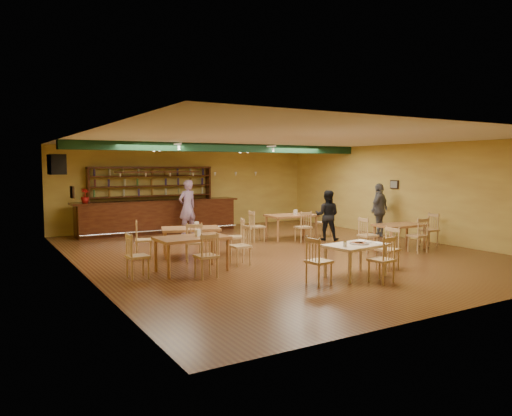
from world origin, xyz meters
TOP-DOWN VIEW (x-y plane):
  - floor at (0.00, 0.00)m, footprint 12.00×12.00m
  - ceiling_beam at (0.00, 2.80)m, footprint 10.00×0.30m
  - track_rail_left at (-1.80, 3.40)m, footprint 0.05×2.50m
  - track_rail_right at (1.40, 3.40)m, footprint 0.05×2.50m
  - ac_unit at (-4.80, 4.20)m, footprint 0.34×0.70m
  - picture_left at (-4.97, 1.00)m, footprint 0.04×0.34m
  - picture_right at (4.97, 0.50)m, footprint 0.04×0.34m
  - bar_counter at (-1.46, 5.15)m, footprint 5.73×0.85m
  - back_bar_hutch at (-1.46, 5.78)m, footprint 4.43×0.40m
  - poinsettia at (-3.88, 5.15)m, footprint 0.33×0.33m
  - dining_table_a at (-2.19, 0.59)m, footprint 1.66×1.28m
  - dining_table_b at (1.72, 1.71)m, footprint 1.61×1.04m
  - dining_table_c at (-2.88, -1.11)m, footprint 1.55×0.95m
  - dining_table_d at (3.26, -1.36)m, footprint 1.42×0.89m
  - near_table at (-0.13, -3.32)m, footprint 1.38×0.99m
  - pizza_tray at (-0.04, -3.32)m, footprint 0.49×0.49m
  - parmesan_shaker at (-0.54, -3.45)m, footprint 0.08×0.08m
  - napkin_stack at (0.18, -3.13)m, footprint 0.25×0.24m
  - pizza_server at (0.09, -3.27)m, footprint 0.31×0.27m
  - side_plate at (0.37, -3.50)m, footprint 0.25×0.25m
  - patron_bar at (-0.73, 4.33)m, footprint 0.76×0.59m
  - patron_right_a at (2.52, 0.91)m, footprint 0.95×0.95m
  - patron_right_b at (4.46, 0.64)m, footprint 1.11×0.74m

SIDE VIEW (x-z plane):
  - floor at x=0.00m, z-range 0.00..0.00m
  - near_table at x=-0.13m, z-range 0.00..0.68m
  - dining_table_d at x=3.26m, z-range 0.00..0.69m
  - dining_table_a at x=-2.19m, z-range 0.00..0.73m
  - dining_table_c at x=-2.88m, z-range 0.00..0.77m
  - dining_table_b at x=1.72m, z-range 0.00..0.77m
  - bar_counter at x=-1.46m, z-range 0.00..1.13m
  - side_plate at x=0.37m, z-range 0.68..0.70m
  - pizza_tray at x=-0.04m, z-range 0.68..0.70m
  - napkin_stack at x=0.18m, z-range 0.68..0.71m
  - pizza_server at x=0.09m, z-range 0.70..0.70m
  - parmesan_shaker at x=-0.54m, z-range 0.68..0.79m
  - patron_right_a at x=2.52m, z-range 0.00..1.55m
  - patron_right_b at x=4.46m, z-range 0.00..1.75m
  - patron_bar at x=-0.73m, z-range 0.00..1.84m
  - back_bar_hutch at x=-1.46m, z-range 0.00..2.28m
  - poinsettia at x=-3.88m, z-range 1.13..1.59m
  - picture_left at x=-4.97m, z-range 1.56..1.84m
  - picture_right at x=4.97m, z-range 1.56..1.84m
  - ac_unit at x=-4.80m, z-range 2.11..2.59m
  - ceiling_beam at x=0.00m, z-range 2.75..3.00m
  - track_rail_left at x=-1.80m, z-range 2.92..2.96m
  - track_rail_right at x=1.40m, z-range 2.92..2.96m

